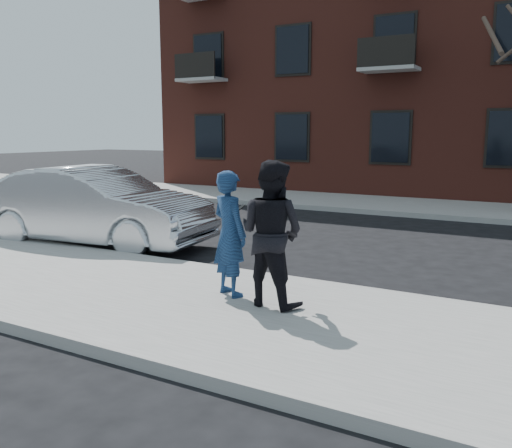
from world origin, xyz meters
The scene contains 9 objects.
ground centered at (0.00, 0.00, 0.00)m, with size 100.00×100.00×0.00m, color black.
near_sidewalk centered at (0.00, -0.25, 0.07)m, with size 50.00×3.50×0.15m, color gray.
near_curb centered at (0.00, 1.55, 0.07)m, with size 50.00×0.10×0.15m, color #999691.
far_sidewalk centered at (0.00, 11.25, 0.07)m, with size 50.00×3.50×0.15m, color gray.
far_curb centered at (0.00, 9.45, 0.07)m, with size 50.00×0.10×0.15m, color #999691.
apartment_building centered at (2.00, 18.00, 6.16)m, with size 24.30×10.30×12.30m.
silver_sedan centered at (-3.15, 2.30, 0.84)m, with size 1.77×5.08×1.67m, color #B7BABF.
man_hoodie centered at (1.50, 0.28, 1.02)m, with size 0.75×0.64×1.74m.
man_peacoat centered at (2.20, 0.19, 1.10)m, with size 0.99×0.81×1.90m.
Camera 1 is at (5.42, -5.91, 2.40)m, focal length 38.00 mm.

